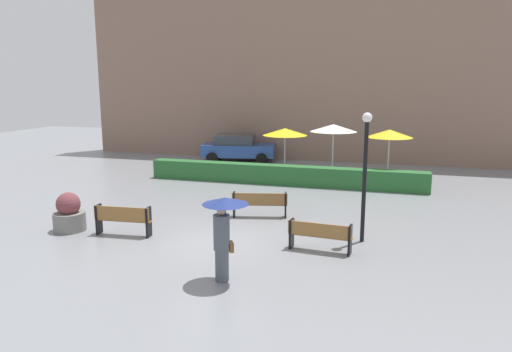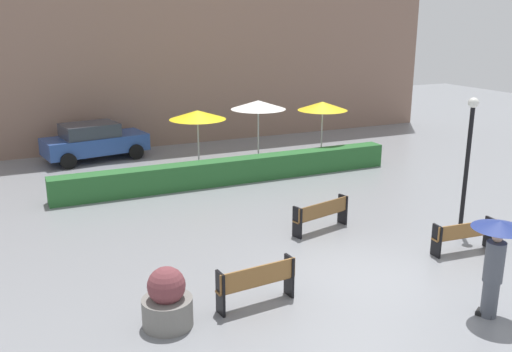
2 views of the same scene
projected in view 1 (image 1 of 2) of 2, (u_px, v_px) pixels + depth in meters
ground_plane at (213, 242)px, 14.07m from camera, size 60.00×60.00×0.00m
bench_mid_center at (260, 203)px, 16.54m from camera, size 1.91×0.76×0.87m
bench_near_right at (320, 234)px, 13.19m from camera, size 1.78×0.48×0.83m
bench_near_left at (123, 218)px, 14.55m from camera, size 1.78×0.48×0.92m
pedestrian_with_umbrella at (224, 225)px, 11.08m from camera, size 1.08×1.08×2.01m
planter_pot at (69, 214)px, 15.08m from camera, size 0.99×0.99×1.22m
lamp_post at (365, 164)px, 13.67m from camera, size 0.28×0.28×3.77m
patio_umbrella_yellow at (285, 132)px, 23.90m from camera, size 2.22×2.22×2.33m
patio_umbrella_white at (333, 128)px, 22.83m from camera, size 2.21×2.21×2.63m
patio_umbrella_yellow_far at (390, 134)px, 21.53m from camera, size 2.04×2.04×2.51m
hedge_strip at (283, 175)px, 21.87m from camera, size 12.73×0.70×0.88m
building_facade at (312, 71)px, 28.13m from camera, size 28.00×1.20×10.42m
parked_car at (238, 148)px, 28.13m from camera, size 4.44×2.53×1.57m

